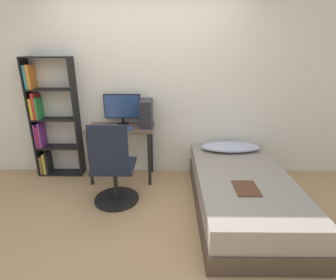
% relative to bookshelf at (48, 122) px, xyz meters
% --- Properties ---
extents(ground_plane, '(14.00, 14.00, 0.00)m').
position_rel_bookshelf_xyz_m(ground_plane, '(1.44, -1.31, -0.81)').
color(ground_plane, tan).
extents(wall_back, '(8.00, 0.05, 2.50)m').
position_rel_bookshelf_xyz_m(wall_back, '(1.44, 0.14, 0.44)').
color(wall_back, silver).
rests_on(wall_back, ground_plane).
extents(desk, '(0.91, 0.50, 0.78)m').
position_rel_bookshelf_xyz_m(desk, '(1.06, -0.14, -0.19)').
color(desk, brown).
rests_on(desk, ground_plane).
extents(bookshelf, '(0.65, 0.23, 1.70)m').
position_rel_bookshelf_xyz_m(bookshelf, '(0.00, 0.00, 0.00)').
color(bookshelf, black).
rests_on(bookshelf, ground_plane).
extents(office_chair, '(0.55, 0.55, 1.04)m').
position_rel_bookshelf_xyz_m(office_chair, '(1.08, -0.80, -0.41)').
color(office_chair, black).
rests_on(office_chair, ground_plane).
extents(bed, '(1.08, 2.01, 0.44)m').
position_rel_bookshelf_xyz_m(bed, '(2.59, -0.89, -0.60)').
color(bed, '#4C3D2D').
rests_on(bed, ground_plane).
extents(pillow, '(0.82, 0.36, 0.11)m').
position_rel_bookshelf_xyz_m(pillow, '(2.59, -0.15, -0.32)').
color(pillow, '#B2B7C6').
rests_on(pillow, bed).
extents(magazine, '(0.24, 0.32, 0.01)m').
position_rel_bookshelf_xyz_m(magazine, '(2.53, -1.21, -0.37)').
color(magazine, '#56331E').
rests_on(magazine, bed).
extents(monitor, '(0.51, 0.17, 0.43)m').
position_rel_bookshelf_xyz_m(monitor, '(1.07, 0.02, 0.20)').
color(monitor, black).
rests_on(monitor, desk).
extents(keyboard, '(0.38, 0.14, 0.02)m').
position_rel_bookshelf_xyz_m(keyboard, '(1.05, -0.24, -0.03)').
color(keyboard, '#33477A').
rests_on(keyboard, desk).
extents(pc_tower, '(0.16, 0.33, 0.37)m').
position_rel_bookshelf_xyz_m(pc_tower, '(1.42, -0.07, 0.14)').
color(pc_tower, '#232328').
rests_on(pc_tower, desk).
extents(phone, '(0.07, 0.14, 0.01)m').
position_rel_bookshelf_xyz_m(phone, '(0.69, -0.18, -0.03)').
color(phone, black).
rests_on(phone, desk).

